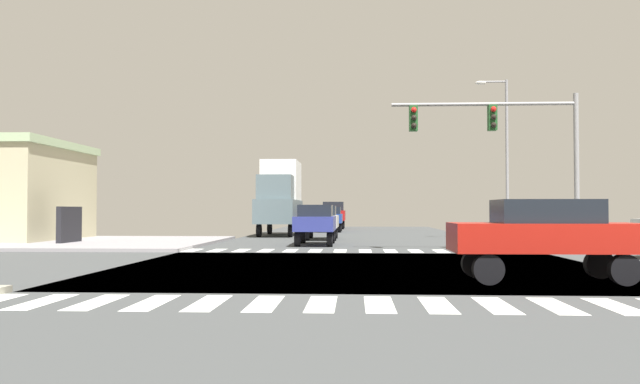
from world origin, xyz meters
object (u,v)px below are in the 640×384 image
Objects in this scene: box_truck_crossing_1 at (280,196)px; sedan_queued_2 at (316,221)px; traffic_signal_mast at (502,134)px; street_lamp at (503,145)px; sedan_outer_5 at (546,233)px; sedan_leading_3 at (322,219)px; sedan_farside_1 at (330,217)px; pickup_trailing_2 at (334,214)px.

box_truck_crossing_1 is 1.67× the size of sedan_queued_2.
traffic_signal_mast is at bearing 149.09° from sedan_queued_2.
street_lamp is at bearing -151.96° from sedan_queued_2.
sedan_leading_3 is at bearing 16.71° from sedan_outer_5.
sedan_queued_2 is at bearing -151.96° from street_lamp.
sedan_leading_3 is at bearing 178.12° from street_lamp.
street_lamp reaches higher than sedan_farside_1.
street_lamp reaches higher than sedan_queued_2.
sedan_leading_3 is at bearing 126.88° from traffic_signal_mast.
pickup_trailing_2 reaches higher than sedan_leading_3.
sedan_farside_1 is (-9.91, 12.92, -4.07)m from street_lamp.
pickup_trailing_2 is at bearing -101.33° from box_truck_crossing_1.
traffic_signal_mast is 1.70× the size of sedan_leading_3.
box_truck_crossing_1 is 1.41× the size of pickup_trailing_2.
pickup_trailing_2 reaches higher than sedan_farside_1.
street_lamp is 2.04× the size of sedan_farside_1.
pickup_trailing_2 reaches higher than sedan_queued_2.
sedan_outer_5 is (6.21, -41.29, -0.17)m from pickup_trailing_2.
sedan_farside_1 is 33.87m from sedan_outer_5.
sedan_farside_1 and sedan_leading_3 have the same top height.
sedan_farside_1 is (-7.63, 22.77, -3.51)m from traffic_signal_mast.
street_lamp is 11.94m from sedan_queued_2.
box_truck_crossing_1 is 1.67× the size of sedan_outer_5.
traffic_signal_mast is at bearing -103.02° from street_lamp.
sedan_outer_5 is at bearing 106.71° from sedan_leading_3.
street_lamp is at bearing -10.28° from sedan_outer_5.
sedan_leading_3 is 1.00× the size of sedan_outer_5.
traffic_signal_mast is 1.43× the size of pickup_trailing_2.
traffic_signal_mast is 1.01× the size of box_truck_crossing_1.
pickup_trailing_2 is 41.75m from sedan_outer_5.
sedan_leading_3 is at bearing 90.00° from sedan_farside_1.
pickup_trailing_2 is 1.19× the size of sedan_outer_5.
traffic_signal_mast reaches higher than sedan_farside_1.
street_lamp is at bearing 115.35° from pickup_trailing_2.
sedan_farside_1 is 1.00× the size of sedan_queued_2.
street_lamp is 1.72× the size of pickup_trailing_2.
traffic_signal_mast is at bearing 103.94° from pickup_trailing_2.
sedan_outer_5 is at bearing 98.56° from pickup_trailing_2.
street_lamp is at bearing 127.48° from sedan_farside_1.
sedan_leading_3 is 21.61m from sedan_outer_5.
sedan_outer_5 is at bearing 100.57° from sedan_farside_1.
sedan_farside_1 is 0.60× the size of box_truck_crossing_1.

